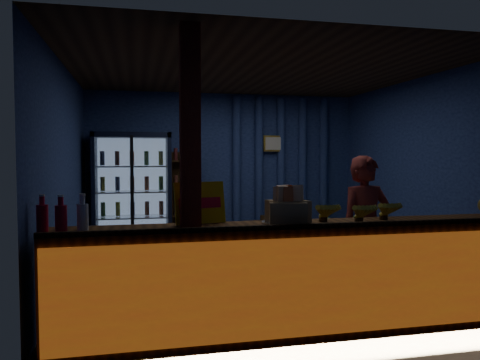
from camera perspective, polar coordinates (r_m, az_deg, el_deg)
The scene contains 17 objects.
ground at distance 6.11m, azimuth 1.98°, elevation -11.62°, with size 4.60×4.60×0.00m, color #515154.
room_walls at distance 5.91m, azimuth 2.01°, elevation 3.27°, with size 4.60×4.60×4.60m.
counter at distance 4.22m, azimuth 8.61°, elevation -11.64°, with size 4.40×0.57×0.99m.
support_post at distance 3.85m, azimuth -6.08°, elevation -0.61°, with size 0.16×0.16×2.60m, color #9A2E16.
beverage_cooler at distance 7.66m, azimuth -12.98°, elevation -1.63°, with size 1.20×0.62×1.90m.
bottle_shelf at distance 7.85m, azimuth -6.74°, elevation -2.48°, with size 0.50×0.28×1.60m.
curtain_folds at distance 8.25m, azimuth 5.02°, elevation 1.31°, with size 1.74×0.14×2.50m.
framed_picture at distance 8.16m, azimuth 4.11°, elevation 4.46°, with size 0.36×0.04×0.28m.
shopkeeper at distance 4.95m, azimuth 15.10°, elevation -6.06°, with size 0.56×0.37×1.54m, color maroon.
green_chair at distance 8.01m, azimuth 12.72°, elevation -6.24°, with size 0.57×0.58×0.53m, color #5DBA66.
side_table at distance 7.58m, azimuth 2.83°, elevation -6.86°, with size 0.57×0.44×0.58m.
yellow_sign at distance 4.07m, azimuth -4.91°, elevation -2.79°, with size 0.46×0.20×0.36m.
soda_bottles at distance 3.90m, azimuth -20.86°, elevation -4.17°, with size 0.39×0.17×0.29m.
snack_box_left at distance 3.98m, azimuth 5.82°, elevation -3.87°, with size 0.36×0.32×0.33m.
snack_box_centre at distance 4.05m, azimuth 5.87°, elevation -3.71°, with size 0.36×0.31×0.34m.
pastry_tray at distance 4.06m, azimuth 5.48°, elevation -5.06°, with size 0.41×0.41×0.07m.
banana_bunches at distance 4.31m, azimuth 14.16°, elevation -3.73°, with size 0.86×0.32×0.19m.
Camera 1 is at (-1.48, -5.72, 1.54)m, focal length 35.00 mm.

